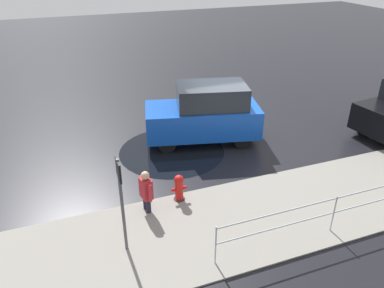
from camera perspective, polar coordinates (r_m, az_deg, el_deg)
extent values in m
plane|color=black|center=(13.55, 5.65, 0.73)|extent=(60.00, 60.00, 0.00)
cube|color=gray|center=(10.51, 15.64, -9.04)|extent=(24.00, 3.20, 0.04)
cube|color=blue|center=(13.08, 1.57, 3.69)|extent=(4.19, 2.57, 0.99)
cube|color=#1E232B|center=(12.80, 3.01, 7.35)|extent=(2.63, 2.00, 0.77)
cylinder|color=black|center=(12.55, -3.82, 0.00)|extent=(0.63, 0.35, 0.60)
cylinder|color=black|center=(13.83, -4.18, 2.75)|extent=(0.63, 0.35, 0.60)
cylinder|color=black|center=(12.91, 7.66, 0.64)|extent=(0.63, 0.35, 0.60)
cylinder|color=black|center=(14.15, 6.30, 3.27)|extent=(0.63, 0.35, 0.60)
cylinder|color=black|center=(15.33, 24.69, 2.75)|extent=(0.62, 0.30, 0.60)
cylinder|color=red|center=(10.19, -1.97, -7.15)|extent=(0.22, 0.22, 0.62)
sphere|color=red|center=(9.98, -2.01, -5.45)|extent=(0.26, 0.26, 0.26)
cylinder|color=red|center=(10.19, -1.12, -6.63)|extent=(0.10, 0.09, 0.09)
cylinder|color=red|center=(10.11, -2.85, -6.98)|extent=(0.10, 0.09, 0.09)
cylinder|color=#2D2D2D|center=(10.35, -1.95, -8.42)|extent=(0.31, 0.31, 0.06)
cube|color=#B2262D|center=(9.62, -7.03, -6.73)|extent=(0.30, 0.40, 0.55)
sphere|color=tan|center=(9.41, -7.16, -4.80)|extent=(0.22, 0.22, 0.22)
cylinder|color=#1E1E2D|center=(9.98, -7.08, -8.84)|extent=(0.13, 0.13, 0.45)
cylinder|color=#1E1E2D|center=(9.84, -6.64, -9.39)|extent=(0.13, 0.13, 0.45)
cylinder|color=#B2262D|center=(9.80, -7.61, -6.03)|extent=(0.09, 0.09, 0.50)
cylinder|color=#B2262D|center=(9.44, -6.42, -7.45)|extent=(0.09, 0.09, 0.50)
cylinder|color=#B7BABF|center=(9.64, 20.75, -9.98)|extent=(0.04, 0.04, 1.05)
cylinder|color=#B7BABF|center=(8.25, 3.63, -15.25)|extent=(0.04, 0.04, 1.05)
cylinder|color=#B7BABF|center=(10.58, 27.21, -7.47)|extent=(9.16, 0.04, 0.04)
cylinder|color=#4C4C51|center=(8.27, -10.55, -9.49)|extent=(0.07, 0.07, 2.40)
cube|color=black|center=(7.74, -11.15, -3.88)|extent=(0.04, 0.44, 0.44)
cylinder|color=black|center=(12.74, -3.09, -1.04)|extent=(3.56, 3.56, 0.01)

